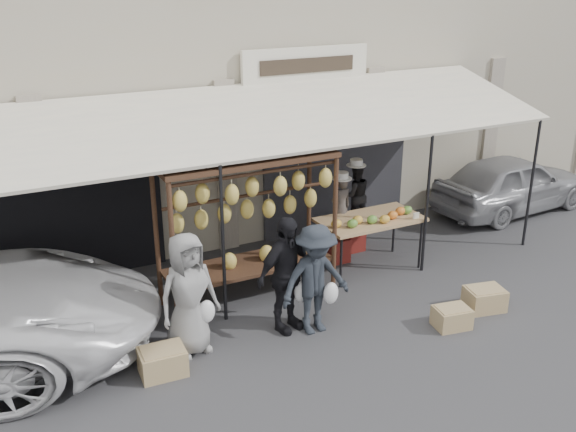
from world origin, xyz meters
The scene contains 16 objects.
ground_plane centered at (0.00, 0.00, 0.00)m, with size 90.00×90.00×0.00m, color #2D2D30.
shophouse centered at (0.00, 6.50, 3.65)m, with size 24.00×6.15×7.30m.
awning centered at (0.01, 2.28, 2.57)m, with size 10.00×2.35×2.92m.
banana_rack centered at (-0.44, 1.54, 1.56)m, with size 2.60×0.90×2.24m.
produce_table centered at (1.75, 1.58, 0.88)m, with size 1.70×0.90×1.04m.
vendor_left centered at (1.47, 2.09, 0.97)m, with size 0.40×0.26×1.10m, color #453F3B.
vendor_right centered at (1.94, 2.39, 1.03)m, with size 0.55×0.43×1.14m, color black.
customer_left centered at (-1.71, 0.61, 0.83)m, with size 0.81×0.53×1.66m, color gray.
customer_mid centered at (-0.35, 0.54, 0.83)m, with size 0.97×0.40×1.66m, color black.
customer_right centered at (-0.02, 0.30, 0.78)m, with size 1.01×0.58×1.57m, color #21262E.
stool_left centered at (1.47, 2.09, 0.21)m, with size 0.30×0.30×0.42m, color maroon.
stool_right centered at (1.94, 2.39, 0.23)m, with size 0.33×0.33×0.46m, color maroon.
crate_near_a centered at (1.73, -0.48, 0.14)m, with size 0.48×0.37×0.29m, color tan.
crate_near_b centered at (2.50, -0.31, 0.16)m, with size 0.54×0.41×0.33m, color tan.
crate_far centered at (-2.19, 0.28, 0.17)m, with size 0.56×0.42×0.33m, color tan.
sedan centered at (5.88, 2.59, 0.60)m, with size 1.42×3.52×1.20m, color gray.
Camera 1 is at (-3.87, -6.41, 4.69)m, focal length 40.00 mm.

